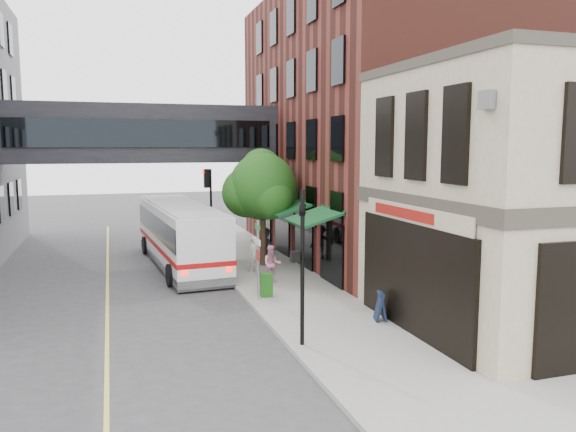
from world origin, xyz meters
TOP-DOWN VIEW (x-y plane):
  - ground at (0.00, 0.00)m, footprint 120.00×120.00m
  - sidewalk_main at (2.00, 14.00)m, footprint 4.00×60.00m
  - corner_building at (8.97, 2.00)m, footprint 10.19×8.12m
  - brick_building at (9.98, 15.00)m, footprint 13.76×18.00m
  - skyway_bridge at (-3.00, 18.00)m, footprint 14.00×3.18m
  - traffic_signal_near at (0.37, 2.00)m, footprint 0.44×0.22m
  - traffic_signal_far at (0.26, 17.00)m, footprint 0.53×0.28m
  - street_sign_pole at (0.39, 7.00)m, footprint 0.08×0.75m
  - street_tree at (2.19, 13.22)m, footprint 3.80×3.20m
  - lane_marking at (-5.00, 10.00)m, footprint 0.12×40.00m
  - bus at (-1.55, 14.73)m, footprint 3.32×11.26m
  - pedestrian_a at (1.40, 11.49)m, footprint 0.71×0.59m
  - pedestrian_b at (1.61, 9.39)m, footprint 0.88×0.75m
  - pedestrian_c at (2.45, 13.49)m, footprint 1.24×0.90m
  - newspaper_box at (0.81, 7.38)m, footprint 0.49×0.44m
  - sandwich_board at (3.60, 3.37)m, footprint 0.47×0.61m

SIDE VIEW (x-z plane):
  - ground at x=0.00m, z-range 0.00..0.00m
  - lane_marking at x=-5.00m, z-range 0.00..0.01m
  - sidewalk_main at x=2.00m, z-range 0.00..0.15m
  - newspaper_box at x=0.81m, z-range 0.15..1.04m
  - sandwich_board at x=3.60m, z-range 0.15..1.10m
  - pedestrian_b at x=1.61m, z-range 0.15..1.74m
  - pedestrian_a at x=1.40m, z-range 0.15..1.81m
  - pedestrian_c at x=2.45m, z-range 0.15..1.88m
  - bus at x=-1.55m, z-range 0.18..3.17m
  - street_sign_pole at x=0.39m, z-range 0.43..3.43m
  - traffic_signal_near at x=0.37m, z-range 0.68..5.28m
  - traffic_signal_far at x=0.26m, z-range 1.09..5.59m
  - street_tree at x=2.19m, z-range 1.11..6.71m
  - corner_building at x=8.97m, z-range -0.01..8.44m
  - skyway_bridge at x=-3.00m, z-range 5.00..8.00m
  - brick_building at x=9.98m, z-range -0.01..13.99m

